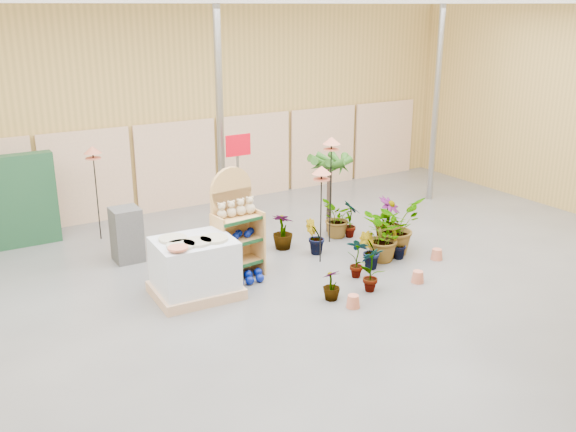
# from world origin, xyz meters

# --- Properties ---
(room) EXTENTS (15.20, 12.10, 4.70)m
(room) POSITION_xyz_m (0.00, 0.91, 2.21)
(room) COLOR #555555
(room) RESTS_ON ground
(display_shelf) EXTENTS (0.84, 0.58, 1.89)m
(display_shelf) POSITION_xyz_m (-0.57, 1.83, 0.87)
(display_shelf) COLOR tan
(display_shelf) RESTS_ON ground
(teddy_bears) EXTENTS (0.70, 0.18, 0.30)m
(teddy_bears) POSITION_xyz_m (-0.55, 1.74, 1.20)
(teddy_bears) COLOR #C5AE87
(teddy_bears) RESTS_ON display_shelf
(gazing_balls_shelf) EXTENTS (0.70, 0.24, 0.13)m
(gazing_balls_shelf) POSITION_xyz_m (-0.57, 1.73, 0.75)
(gazing_balls_shelf) COLOR navy
(gazing_balls_shelf) RESTS_ON display_shelf
(gazing_balls_floor) EXTENTS (0.63, 0.39, 0.15)m
(gazing_balls_floor) POSITION_xyz_m (-0.54, 1.39, 0.07)
(gazing_balls_floor) COLOR navy
(gazing_balls_floor) RESTS_ON ground
(pallet_stack) EXTENTS (1.38, 1.17, 0.99)m
(pallet_stack) POSITION_xyz_m (-1.52, 1.37, 0.47)
(pallet_stack) COLOR tan
(pallet_stack) RESTS_ON ground
(charcoal_planters) EXTENTS (0.50, 0.50, 1.00)m
(charcoal_planters) POSITION_xyz_m (-1.99, 3.38, 0.50)
(charcoal_planters) COLOR #393939
(charcoal_planters) RESTS_ON ground
(trellis_stock) EXTENTS (2.00, 0.30, 1.80)m
(trellis_stock) POSITION_xyz_m (-3.80, 5.20, 0.90)
(trellis_stock) COLOR #194226
(trellis_stock) RESTS_ON ground
(offer_sign) EXTENTS (0.50, 0.08, 2.20)m
(offer_sign) POSITION_xyz_m (0.10, 2.98, 1.57)
(offer_sign) COLOR gray
(offer_sign) RESTS_ON ground
(bird_table_front) EXTENTS (0.34, 0.34, 1.80)m
(bird_table_front) POSITION_xyz_m (0.99, 1.51, 1.67)
(bird_table_front) COLOR black
(bird_table_front) RESTS_ON ground
(bird_table_right) EXTENTS (0.34, 0.34, 2.11)m
(bird_table_right) POSITION_xyz_m (1.72, 2.28, 1.96)
(bird_table_right) COLOR black
(bird_table_right) RESTS_ON ground
(bird_table_back) EXTENTS (0.34, 0.34, 1.89)m
(bird_table_back) POSITION_xyz_m (-2.11, 4.79, 1.76)
(bird_table_back) COLOR black
(bird_table_back) RESTS_ON ground
(palm) EXTENTS (0.70, 0.70, 1.72)m
(palm) POSITION_xyz_m (2.06, 2.80, 1.47)
(palm) COLOR #413027
(palm) RESTS_ON ground
(potted_plant_0) EXTENTS (0.44, 0.46, 0.73)m
(potted_plant_0) POSITION_xyz_m (1.14, 0.60, 0.36)
(potted_plant_0) COLOR #225014
(potted_plant_0) RESTS_ON ground
(potted_plant_1) EXTENTS (0.47, 0.46, 0.67)m
(potted_plant_1) POSITION_xyz_m (1.56, 0.81, 0.33)
(potted_plant_1) COLOR #225014
(potted_plant_1) RESTS_ON ground
(potted_plant_2) EXTENTS (1.10, 1.09, 0.92)m
(potted_plant_2) POSITION_xyz_m (1.98, 0.94, 0.46)
(potted_plant_2) COLOR #225014
(potted_plant_2) RESTS_ON ground
(potted_plant_3) EXTENTS (0.73, 0.73, 0.94)m
(potted_plant_3) POSITION_xyz_m (2.64, 1.61, 0.47)
(potted_plant_3) COLOR #225014
(potted_plant_3) RESTS_ON ground
(potted_plant_4) EXTENTS (0.33, 0.45, 0.78)m
(potted_plant_4) POSITION_xyz_m (2.24, 2.29, 0.39)
(potted_plant_4) COLOR #225014
(potted_plant_4) RESTS_ON ground
(potted_plant_5) EXTENTS (0.42, 0.36, 0.69)m
(potted_plant_5) POSITION_xyz_m (1.11, 1.88, 0.34)
(potted_plant_5) COLOR #225014
(potted_plant_5) RESTS_ON ground
(potted_plant_6) EXTENTS (0.92, 0.94, 0.80)m
(potted_plant_6) POSITION_xyz_m (2.01, 2.41, 0.40)
(potted_plant_6) COLOR #225014
(potted_plant_6) RESTS_ON ground
(potted_plant_7) EXTENTS (0.28, 0.28, 0.51)m
(potted_plant_7) POSITION_xyz_m (0.27, 0.10, 0.25)
(potted_plant_7) COLOR #225014
(potted_plant_7) RESTS_ON ground
(potted_plant_8) EXTENTS (0.42, 0.29, 0.79)m
(potted_plant_8) POSITION_xyz_m (1.00, 0.04, 0.39)
(potted_plant_8) COLOR #225014
(potted_plant_8) RESTS_ON ground
(potted_plant_9) EXTENTS (0.33, 0.27, 0.57)m
(potted_plant_9) POSITION_xyz_m (2.29, 0.89, 0.28)
(potted_plant_9) COLOR #225014
(potted_plant_9) RESTS_ON ground
(potted_plant_10) EXTENTS (1.18, 1.10, 1.08)m
(potted_plant_10) POSITION_xyz_m (2.45, 1.16, 0.54)
(potted_plant_10) COLOR #225014
(potted_plant_10) RESTS_ON ground
(potted_plant_11) EXTENTS (0.57, 0.57, 0.71)m
(potted_plant_11) POSITION_xyz_m (0.75, 2.44, 0.36)
(potted_plant_11) COLOR #225014
(potted_plant_11) RESTS_ON ground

